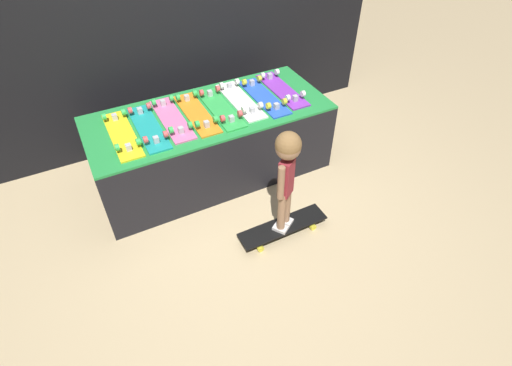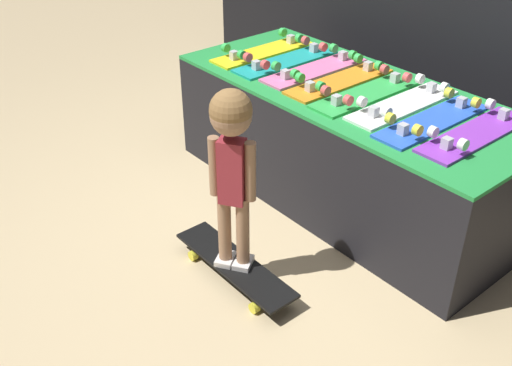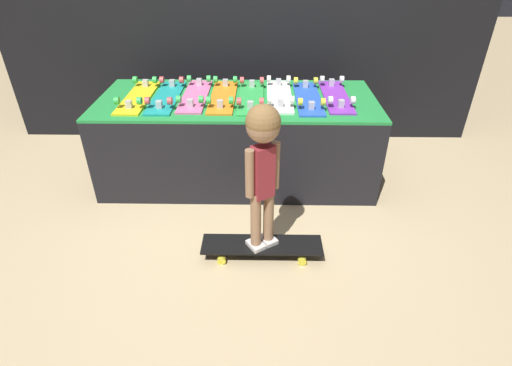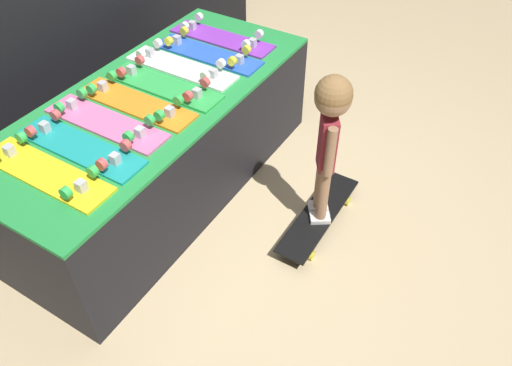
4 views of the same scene
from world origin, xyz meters
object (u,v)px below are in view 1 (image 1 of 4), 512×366
object	(u,v)px
skateboard_orange_on_rack	(196,113)
child	(287,165)
skateboard_green_on_rack	(220,108)
skateboard_white_on_rack	(240,100)
skateboard_yellow_on_rack	(122,134)
skateboard_teal_on_rack	(148,127)
skateboard_pink_on_rack	(172,118)
skateboard_purple_on_rack	(282,89)
skateboard_on_floor	(283,227)
skateboard_blue_on_rack	(264,96)

from	to	relation	value
skateboard_orange_on_rack	child	size ratio (longest dim) A/B	0.78
skateboard_green_on_rack	skateboard_white_on_rack	size ratio (longest dim) A/B	1.00
skateboard_yellow_on_rack	skateboard_teal_on_rack	distance (m)	0.21
skateboard_yellow_on_rack	skateboard_white_on_rack	bearing A→B (deg)	2.18
child	skateboard_green_on_rack	bearing A→B (deg)	61.58
skateboard_orange_on_rack	skateboard_green_on_rack	xyz separation A→B (m)	(0.21, -0.02, 0.00)
skateboard_teal_on_rack	child	xyz separation A→B (m)	(0.72, -0.96, 0.04)
skateboard_teal_on_rack	skateboard_pink_on_rack	distance (m)	0.21
skateboard_pink_on_rack	child	size ratio (longest dim) A/B	0.78
skateboard_purple_on_rack	child	size ratio (longest dim) A/B	0.78
skateboard_on_floor	skateboard_yellow_on_rack	bearing A→B (deg)	133.83
skateboard_white_on_rack	child	size ratio (longest dim) A/B	0.78
skateboard_white_on_rack	skateboard_purple_on_rack	bearing A→B (deg)	-0.22
skateboard_orange_on_rack	skateboard_purple_on_rack	distance (m)	0.84
skateboard_pink_on_rack	skateboard_on_floor	size ratio (longest dim) A/B	0.95
skateboard_teal_on_rack	skateboard_green_on_rack	bearing A→B (deg)	0.03
skateboard_teal_on_rack	child	size ratio (longest dim) A/B	0.78
skateboard_pink_on_rack	skateboard_blue_on_rack	xyz separation A→B (m)	(0.84, -0.03, 0.00)
skateboard_orange_on_rack	skateboard_purple_on_rack	size ratio (longest dim) A/B	1.00
skateboard_yellow_on_rack	child	xyz separation A→B (m)	(0.93, -0.96, 0.04)
skateboard_on_floor	skateboard_purple_on_rack	bearing A→B (deg)	61.64
skateboard_teal_on_rack	skateboard_yellow_on_rack	bearing A→B (deg)	179.97
skateboard_yellow_on_rack	skateboard_orange_on_rack	bearing A→B (deg)	1.71
skateboard_teal_on_rack	skateboard_green_on_rack	size ratio (longest dim) A/B	1.00
skateboard_white_on_rack	skateboard_on_floor	bearing A→B (deg)	-96.93
skateboard_teal_on_rack	skateboard_white_on_rack	xyz separation A→B (m)	(0.84, 0.04, 0.00)
skateboard_purple_on_rack	skateboard_on_floor	world-z (taller)	skateboard_purple_on_rack
skateboard_white_on_rack	skateboard_purple_on_rack	distance (m)	0.42
skateboard_yellow_on_rack	skateboard_on_floor	xyz separation A→B (m)	(0.93, -0.96, -0.60)
skateboard_on_floor	skateboard_green_on_rack	bearing A→B (deg)	95.19
skateboard_teal_on_rack	skateboard_green_on_rack	world-z (taller)	same
skateboard_orange_on_rack	skateboard_blue_on_rack	world-z (taller)	same
skateboard_teal_on_rack	skateboard_pink_on_rack	world-z (taller)	same
skateboard_teal_on_rack	skateboard_purple_on_rack	bearing A→B (deg)	1.75
child	skateboard_pink_on_rack	bearing A→B (deg)	83.32
skateboard_blue_on_rack	child	distance (m)	1.02
skateboard_yellow_on_rack	skateboard_green_on_rack	xyz separation A→B (m)	(0.84, 0.00, 0.00)
skateboard_purple_on_rack	child	world-z (taller)	child
skateboard_teal_on_rack	skateboard_on_floor	size ratio (longest dim) A/B	0.95
skateboard_teal_on_rack	skateboard_purple_on_rack	size ratio (longest dim) A/B	1.00
skateboard_pink_on_rack	skateboard_green_on_rack	bearing A→B (deg)	-4.52
skateboard_pink_on_rack	skateboard_white_on_rack	xyz separation A→B (m)	(0.63, 0.01, 0.00)
skateboard_green_on_rack	child	distance (m)	0.97
skateboard_green_on_rack	skateboard_white_on_rack	bearing A→B (deg)	10.71
skateboard_green_on_rack	skateboard_blue_on_rack	size ratio (longest dim) A/B	1.00
skateboard_orange_on_rack	skateboard_pink_on_rack	bearing A→B (deg)	176.01
skateboard_green_on_rack	skateboard_pink_on_rack	bearing A→B (deg)	175.48
skateboard_white_on_rack	skateboard_on_floor	world-z (taller)	skateboard_white_on_rack
skateboard_purple_on_rack	skateboard_on_floor	size ratio (longest dim) A/B	0.95
skateboard_yellow_on_rack	skateboard_blue_on_rack	xyz separation A→B (m)	(1.26, -0.00, 0.00)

